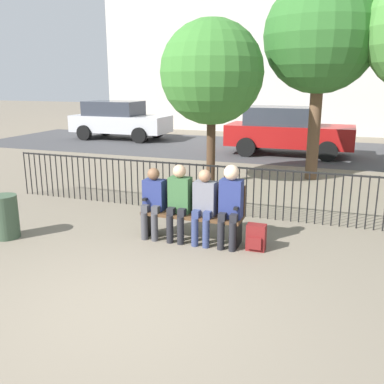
% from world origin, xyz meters
% --- Properties ---
extents(ground_plane, '(80.00, 80.00, 0.00)m').
position_xyz_m(ground_plane, '(0.00, 0.00, 0.00)').
color(ground_plane, '#706656').
extents(park_bench, '(1.61, 0.45, 0.92)m').
position_xyz_m(park_bench, '(0.00, 2.36, 0.49)').
color(park_bench, '#4C331E').
rests_on(park_bench, ground).
extents(seated_person_0, '(0.34, 0.39, 1.14)m').
position_xyz_m(seated_person_0, '(-0.64, 2.23, 0.64)').
color(seated_person_0, '#3D3D42').
rests_on(seated_person_0, ground).
extents(seated_person_1, '(0.34, 0.39, 1.23)m').
position_xyz_m(seated_person_1, '(-0.20, 2.24, 0.68)').
color(seated_person_1, black).
rests_on(seated_person_1, ground).
extents(seated_person_2, '(0.34, 0.39, 1.18)m').
position_xyz_m(seated_person_2, '(0.22, 2.23, 0.66)').
color(seated_person_2, navy).
rests_on(seated_person_2, ground).
extents(seated_person_3, '(0.34, 0.39, 1.28)m').
position_xyz_m(seated_person_3, '(0.63, 2.24, 0.72)').
color(seated_person_3, black).
rests_on(seated_person_3, ground).
extents(backpack, '(0.29, 0.22, 0.40)m').
position_xyz_m(backpack, '(1.05, 2.22, 0.20)').
color(backpack, maroon).
rests_on(backpack, ground).
extents(fence_railing, '(9.01, 0.03, 0.95)m').
position_xyz_m(fence_railing, '(-0.02, 3.77, 0.56)').
color(fence_railing, black).
rests_on(fence_railing, ground).
extents(tree_0, '(2.75, 2.75, 4.90)m').
position_xyz_m(tree_0, '(1.43, 7.48, 3.50)').
color(tree_0, brown).
rests_on(tree_0, ground).
extents(tree_2, '(2.43, 2.43, 3.88)m').
position_xyz_m(tree_2, '(-0.86, 6.07, 2.66)').
color(tree_2, '#422D1E').
rests_on(tree_2, ground).
extents(street_surface, '(24.00, 6.00, 0.01)m').
position_xyz_m(street_surface, '(0.00, 12.00, 0.00)').
color(street_surface, '#3D3D3F').
rests_on(street_surface, ground).
extents(parked_car_0, '(4.20, 1.94, 1.62)m').
position_xyz_m(parked_car_0, '(-7.08, 12.71, 0.84)').
color(parked_car_0, '#B7B7BC').
rests_on(parked_car_0, ground).
extents(parked_car_1, '(4.20, 1.94, 1.62)m').
position_xyz_m(parked_car_1, '(0.32, 11.05, 0.84)').
color(parked_car_1, maroon).
rests_on(parked_car_1, ground).
extents(trash_bin, '(0.42, 0.42, 0.71)m').
position_xyz_m(trash_bin, '(-2.89, 1.38, 0.35)').
color(trash_bin, '#384C38').
rests_on(trash_bin, ground).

